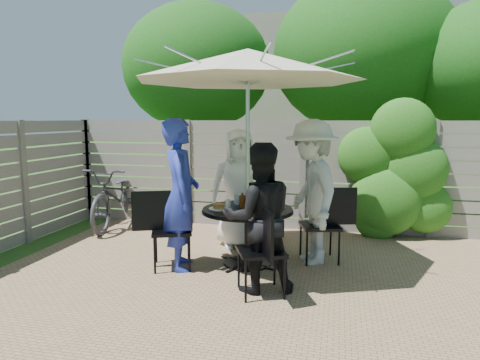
% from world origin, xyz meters
% --- Properties ---
extents(backyard_envelope, '(60.00, 60.00, 5.00)m').
position_xyz_m(backyard_envelope, '(0.09, 10.29, 2.61)').
color(backyard_envelope, '#2B551A').
rests_on(backyard_envelope, ground).
extents(patio_table, '(1.46, 1.46, 0.74)m').
position_xyz_m(patio_table, '(-0.53, 1.10, 0.52)').
color(patio_table, black).
rests_on(patio_table, ground).
extents(umbrella, '(3.59, 3.59, 2.70)m').
position_xyz_m(umbrella, '(-0.53, 1.10, 2.50)').
color(umbrella, silver).
rests_on(umbrella, ground).
extents(chair_back, '(0.60, 0.69, 0.92)m').
position_xyz_m(chair_back, '(-0.87, 2.00, 0.28)').
color(chair_back, black).
rests_on(chair_back, ground).
extents(person_back, '(0.99, 0.81, 1.73)m').
position_xyz_m(person_back, '(-0.82, 1.87, 0.86)').
color(person_back, white).
rests_on(person_back, ground).
extents(chair_left, '(0.76, 0.62, 0.99)m').
position_xyz_m(chair_left, '(-1.43, 0.75, 0.30)').
color(chair_left, black).
rests_on(chair_left, ground).
extents(person_left, '(0.66, 0.80, 1.88)m').
position_xyz_m(person_left, '(-1.30, 0.80, 0.94)').
color(person_left, '#2532A1').
rests_on(person_left, ground).
extents(chair_front, '(0.62, 0.75, 0.98)m').
position_xyz_m(chair_front, '(-0.18, 0.20, 0.29)').
color(chair_front, black).
rests_on(chair_front, ground).
extents(person_front, '(0.96, 0.85, 1.62)m').
position_xyz_m(person_front, '(-0.23, 0.32, 0.81)').
color(person_front, black).
rests_on(person_front, ground).
extents(chair_right, '(0.75, 0.59, 0.99)m').
position_xyz_m(chair_right, '(0.38, 1.44, 0.30)').
color(chair_right, black).
rests_on(chair_right, ground).
extents(person_right, '(1.07, 1.37, 1.86)m').
position_xyz_m(person_right, '(0.25, 1.39, 0.93)').
color(person_right, silver).
rests_on(person_right, ground).
extents(plate_back, '(0.26, 0.26, 0.06)m').
position_xyz_m(plate_back, '(-0.65, 1.44, 0.77)').
color(plate_back, white).
rests_on(plate_back, patio_table).
extents(plate_left, '(0.26, 0.26, 0.06)m').
position_xyz_m(plate_left, '(-0.86, 0.97, 0.77)').
color(plate_left, white).
rests_on(plate_left, patio_table).
extents(plate_front, '(0.26, 0.26, 0.06)m').
position_xyz_m(plate_front, '(-0.40, 0.76, 0.77)').
color(plate_front, white).
rests_on(plate_front, patio_table).
extents(plate_right, '(0.26, 0.26, 0.06)m').
position_xyz_m(plate_right, '(-0.19, 1.23, 0.77)').
color(plate_right, white).
rests_on(plate_right, patio_table).
extents(plate_extra, '(0.24, 0.24, 0.06)m').
position_xyz_m(plate_extra, '(-0.25, 0.88, 0.77)').
color(plate_extra, white).
rests_on(plate_extra, patio_table).
extents(glass_back, '(0.07, 0.07, 0.14)m').
position_xyz_m(glass_back, '(-0.72, 1.30, 0.81)').
color(glass_back, silver).
rests_on(glass_back, patio_table).
extents(glass_left, '(0.07, 0.07, 0.14)m').
position_xyz_m(glass_left, '(-0.73, 0.91, 0.81)').
color(glass_left, silver).
rests_on(glass_left, patio_table).
extents(glass_front, '(0.07, 0.07, 0.14)m').
position_xyz_m(glass_front, '(-0.34, 0.89, 0.81)').
color(glass_front, silver).
rests_on(glass_front, patio_table).
extents(glass_right, '(0.07, 0.07, 0.14)m').
position_xyz_m(glass_right, '(-0.32, 1.29, 0.81)').
color(glass_right, silver).
rests_on(glass_right, patio_table).
extents(syrup_jug, '(0.09, 0.09, 0.16)m').
position_xyz_m(syrup_jug, '(-0.60, 1.12, 0.82)').
color(syrup_jug, '#59280C').
rests_on(syrup_jug, patio_table).
extents(coffee_cup, '(0.08, 0.08, 0.12)m').
position_xyz_m(coffee_cup, '(-0.51, 1.34, 0.80)').
color(coffee_cup, '#C6B293').
rests_on(coffee_cup, patio_table).
extents(bicycle, '(0.93, 2.08, 1.06)m').
position_xyz_m(bicycle, '(-3.17, 2.60, 0.53)').
color(bicycle, '#333338').
rests_on(bicycle, ground).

